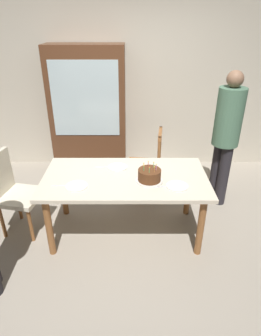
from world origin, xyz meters
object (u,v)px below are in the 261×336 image
at_px(plate_near_guest, 178,186).
at_px(person_guest, 227,133).
at_px(dining_table, 126,183).
at_px(plate_far_side, 118,167).
at_px(chair_spindle_back, 146,166).
at_px(china_cabinet, 89,112).
at_px(birthday_cake, 150,176).
at_px(plate_near_celebrant, 77,186).
at_px(chair_upholstered, 12,189).

relative_size(plate_near_guest, person_guest, 0.13).
xyz_separation_m(plate_near_guest, person_guest, (0.70, 0.84, 0.24)).
xyz_separation_m(dining_table, plate_far_side, (-0.09, 0.20, 0.09)).
relative_size(dining_table, chair_spindle_back, 1.81).
bearing_deg(person_guest, plate_near_guest, -129.61).
bearing_deg(china_cabinet, birthday_cake, -63.57).
distance_m(plate_near_celebrant, china_cabinet, 1.78).
relative_size(plate_near_celebrant, china_cabinet, 0.12).
xyz_separation_m(dining_table, birthday_cake, (0.25, -0.09, 0.15)).
xyz_separation_m(plate_far_side, china_cabinet, (-0.49, 1.36, 0.22)).
distance_m(chair_spindle_back, china_cabinet, 1.25).
xyz_separation_m(birthday_cake, chair_upholstered, (-1.50, 0.15, -0.26)).
distance_m(chair_upholstered, china_cabinet, 1.70).
bearing_deg(plate_near_celebrant, chair_upholstered, 161.48).
bearing_deg(plate_far_side, plate_near_celebrant, -133.90).
relative_size(chair_spindle_back, china_cabinet, 0.50).
distance_m(plate_near_celebrant, person_guest, 1.90).
relative_size(birthday_cake, chair_spindle_back, 0.29).
bearing_deg(dining_table, chair_spindle_back, 71.19).
relative_size(plate_near_celebrant, plate_near_guest, 1.00).
relative_size(chair_upholstered, person_guest, 0.56).
height_order(birthday_cake, plate_far_side, birthday_cake).
bearing_deg(plate_near_celebrant, chair_spindle_back, 52.74).
distance_m(plate_near_guest, china_cabinet, 2.08).
relative_size(plate_far_side, chair_upholstered, 0.23).
height_order(person_guest, china_cabinet, china_cabinet).
relative_size(dining_table, person_guest, 1.01).
relative_size(plate_near_celebrant, person_guest, 0.13).
height_order(birthday_cake, chair_upholstered, chair_upholstered).
distance_m(birthday_cake, plate_near_guest, 0.30).
height_order(plate_far_side, chair_upholstered, chair_upholstered).
bearing_deg(plate_far_side, chair_spindle_back, 58.36).
height_order(chair_spindle_back, china_cabinet, china_cabinet).
distance_m(dining_table, chair_upholstered, 1.26).
distance_m(plate_far_side, chair_spindle_back, 0.72).
bearing_deg(plate_far_side, person_guest, 18.70).
height_order(plate_near_celebrant, chair_upholstered, chair_upholstered).
xyz_separation_m(dining_table, chair_upholstered, (-1.25, 0.06, -0.11)).
bearing_deg(dining_table, plate_far_side, 113.15).
xyz_separation_m(plate_far_side, chair_spindle_back, (0.35, 0.56, -0.28)).
bearing_deg(china_cabinet, plate_far_side, -70.29).
bearing_deg(person_guest, chair_upholstered, -166.67).
bearing_deg(china_cabinet, chair_upholstered, -114.31).
relative_size(birthday_cake, china_cabinet, 0.15).
xyz_separation_m(dining_table, china_cabinet, (-0.57, 1.56, 0.31)).
bearing_deg(plate_near_celebrant, plate_near_guest, 0.00).
relative_size(person_guest, china_cabinet, 0.89).
xyz_separation_m(dining_table, chair_spindle_back, (0.26, 0.76, -0.18)).
xyz_separation_m(plate_near_guest, chair_upholstered, (-1.77, 0.26, -0.20)).
bearing_deg(dining_table, chair_upholstered, 177.33).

